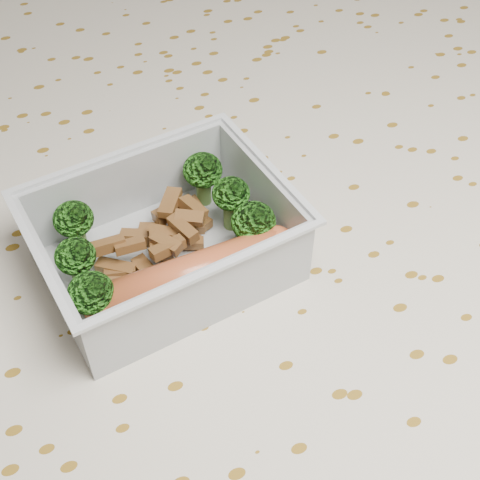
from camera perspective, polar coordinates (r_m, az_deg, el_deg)
name	(u,v)px	position (r m, az deg, el deg)	size (l,w,h in m)	color
dining_table	(239,330)	(0.53, -0.07, -7.66)	(1.40, 0.90, 0.75)	brown
tablecloth	(239,290)	(0.49, -0.08, -4.28)	(1.46, 0.96, 0.19)	beige
lunch_container	(165,246)	(0.44, -6.41, -0.55)	(0.18, 0.15, 0.06)	silver
broccoli_florets	(162,226)	(0.44, -6.67, 1.19)	(0.14, 0.11, 0.04)	#608C3F
meat_pile	(160,239)	(0.45, -6.86, 0.09)	(0.09, 0.07, 0.03)	brown
sausage	(193,274)	(0.42, -4.03, -2.88)	(0.14, 0.03, 0.03)	#BD532B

